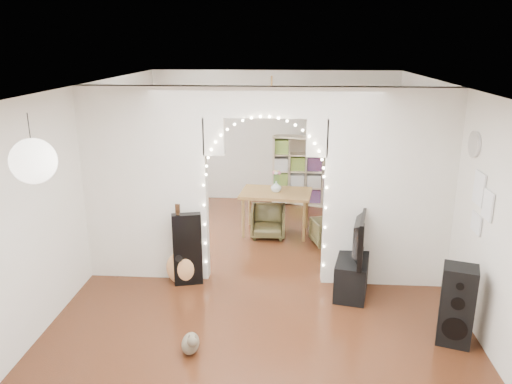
# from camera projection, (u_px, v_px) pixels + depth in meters

# --- Properties ---
(floor) EXTENTS (7.50, 7.50, 0.00)m
(floor) POSITION_uv_depth(u_px,v_px,m) (265.00, 278.00, 7.15)
(floor) COLOR black
(floor) RESTS_ON ground
(ceiling) EXTENTS (5.00, 7.50, 0.02)m
(ceiling) POSITION_uv_depth(u_px,v_px,m) (266.00, 86.00, 6.37)
(ceiling) COLOR white
(ceiling) RESTS_ON wall_back
(wall_back) EXTENTS (5.00, 0.02, 2.70)m
(wall_back) POSITION_uv_depth(u_px,v_px,m) (274.00, 137.00, 10.34)
(wall_back) COLOR silver
(wall_back) RESTS_ON floor
(wall_front) EXTENTS (5.00, 0.02, 2.70)m
(wall_front) POSITION_uv_depth(u_px,v_px,m) (234.00, 352.00, 3.18)
(wall_front) COLOR silver
(wall_front) RESTS_ON floor
(wall_left) EXTENTS (0.02, 7.50, 2.70)m
(wall_left) POSITION_uv_depth(u_px,v_px,m) (86.00, 184.00, 6.93)
(wall_left) COLOR silver
(wall_left) RESTS_ON floor
(wall_right) EXTENTS (0.02, 7.50, 2.70)m
(wall_right) POSITION_uv_depth(u_px,v_px,m) (453.00, 191.00, 6.60)
(wall_right) COLOR silver
(wall_right) RESTS_ON floor
(divider_wall) EXTENTS (5.00, 0.20, 2.70)m
(divider_wall) POSITION_uv_depth(u_px,v_px,m) (265.00, 182.00, 6.74)
(divider_wall) COLOR silver
(divider_wall) RESTS_ON floor
(fairy_lights) EXTENTS (1.64, 0.04, 1.60)m
(fairy_lights) POSITION_uv_depth(u_px,v_px,m) (265.00, 176.00, 6.58)
(fairy_lights) COLOR #FFEABF
(fairy_lights) RESTS_ON divider_wall
(window) EXTENTS (0.04, 1.20, 1.40)m
(window) POSITION_uv_depth(u_px,v_px,m) (128.00, 147.00, 8.60)
(window) COLOR white
(window) RESTS_ON wall_left
(wall_clock) EXTENTS (0.03, 0.31, 0.31)m
(wall_clock) POSITION_uv_depth(u_px,v_px,m) (475.00, 144.00, 5.81)
(wall_clock) COLOR white
(wall_clock) RESTS_ON wall_right
(picture_frames) EXTENTS (0.02, 0.50, 0.70)m
(picture_frames) POSITION_uv_depth(u_px,v_px,m) (481.00, 204.00, 5.60)
(picture_frames) COLOR white
(picture_frames) RESTS_ON wall_right
(paper_lantern) EXTENTS (0.40, 0.40, 0.40)m
(paper_lantern) POSITION_uv_depth(u_px,v_px,m) (33.00, 161.00, 4.34)
(paper_lantern) COLOR white
(paper_lantern) RESTS_ON ceiling
(ceiling_fan) EXTENTS (1.10, 1.10, 0.30)m
(ceiling_fan) POSITION_uv_depth(u_px,v_px,m) (272.00, 94.00, 8.37)
(ceiling_fan) COLOR #B57D3C
(ceiling_fan) RESTS_ON ceiling
(guitar_case) EXTENTS (0.41, 0.22, 1.03)m
(guitar_case) POSITION_uv_depth(u_px,v_px,m) (187.00, 249.00, 6.84)
(guitar_case) COLOR black
(guitar_case) RESTS_ON floor
(acoustic_guitar) EXTENTS (0.41, 0.16, 1.00)m
(acoustic_guitar) POSITION_uv_depth(u_px,v_px,m) (180.00, 255.00, 6.84)
(acoustic_guitar) COLOR tan
(acoustic_guitar) RESTS_ON floor
(tabby_cat) EXTENTS (0.30, 0.44, 0.30)m
(tabby_cat) POSITION_uv_depth(u_px,v_px,m) (191.00, 343.00, 5.39)
(tabby_cat) COLOR brown
(tabby_cat) RESTS_ON floor
(floor_speaker) EXTENTS (0.43, 0.40, 0.92)m
(floor_speaker) POSITION_uv_depth(u_px,v_px,m) (457.00, 306.00, 5.49)
(floor_speaker) COLOR black
(floor_speaker) RESTS_ON floor
(media_console) EXTENTS (0.59, 1.06, 0.50)m
(media_console) POSITION_uv_depth(u_px,v_px,m) (352.00, 272.00, 6.76)
(media_console) COLOR black
(media_console) RESTS_ON floor
(tv) EXTENTS (0.35, 1.08, 0.62)m
(tv) POSITION_uv_depth(u_px,v_px,m) (355.00, 234.00, 6.60)
(tv) COLOR black
(tv) RESTS_ON media_console
(bookcase) EXTENTS (1.41, 0.75, 1.41)m
(bookcase) POSITION_uv_depth(u_px,v_px,m) (306.00, 171.00, 10.25)
(bookcase) COLOR #CAB892
(bookcase) RESTS_ON floor
(dining_table) EXTENTS (1.27, 0.91, 0.76)m
(dining_table) POSITION_uv_depth(u_px,v_px,m) (276.00, 196.00, 8.64)
(dining_table) COLOR brown
(dining_table) RESTS_ON floor
(flower_vase) EXTENTS (0.20, 0.20, 0.19)m
(flower_vase) POSITION_uv_depth(u_px,v_px,m) (276.00, 187.00, 8.59)
(flower_vase) COLOR white
(flower_vase) RESTS_ON dining_table
(dining_chair_left) EXTENTS (0.58, 0.60, 0.54)m
(dining_chair_left) POSITION_uv_depth(u_px,v_px,m) (268.00, 221.00, 8.60)
(dining_chair_left) COLOR #4C4626
(dining_chair_left) RESTS_ON floor
(dining_chair_right) EXTENTS (0.59, 0.60, 0.44)m
(dining_chair_right) POSITION_uv_depth(u_px,v_px,m) (327.00, 232.00, 8.27)
(dining_chair_right) COLOR #4C4626
(dining_chair_right) RESTS_ON floor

